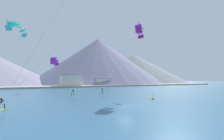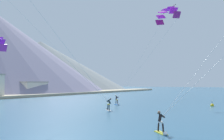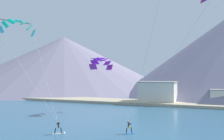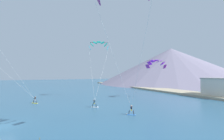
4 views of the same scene
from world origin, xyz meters
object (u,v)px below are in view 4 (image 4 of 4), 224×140
object	(u,v)px
kitesurfer_near_lead	(34,101)
parafoil_kite_distant_high_outer	(156,63)
kitesurfer_near_trail	(95,105)
kitesurfer_mid_center	(130,112)
parafoil_kite_near_trail	(99,45)

from	to	relation	value
kitesurfer_near_lead	parafoil_kite_distant_high_outer	distance (m)	34.89
parafoil_kite_distant_high_outer	kitesurfer_near_trail	bearing A→B (deg)	-80.11
kitesurfer_near_lead	parafoil_kite_distant_high_outer	xyz separation A→B (m)	(7.58, 32.56, 10.00)
kitesurfer_near_lead	kitesurfer_mid_center	xyz separation A→B (m)	(19.47, 15.31, 0.01)
parafoil_kite_distant_high_outer	parafoil_kite_near_trail	bearing A→B (deg)	-121.00
kitesurfer_mid_center	kitesurfer_near_lead	bearing A→B (deg)	-141.82
kitesurfer_near_lead	parafoil_kite_near_trail	distance (m)	23.68
kitesurfer_near_trail	parafoil_kite_near_trail	distance (m)	20.98
kitesurfer_near_trail	kitesurfer_mid_center	distance (m)	8.98
kitesurfer_mid_center	parafoil_kite_near_trail	size ratio (longest dim) A/B	0.11
kitesurfer_mid_center	kitesurfer_near_trail	bearing A→B (deg)	-157.14
kitesurfer_near_trail	kitesurfer_near_lead	bearing A→B (deg)	-133.44
kitesurfer_mid_center	parafoil_kite_distant_high_outer	world-z (taller)	parafoil_kite_distant_high_outer
kitesurfer_near_trail	kitesurfer_mid_center	bearing A→B (deg)	22.86
kitesurfer_near_lead	kitesurfer_mid_center	size ratio (longest dim) A/B	1.00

